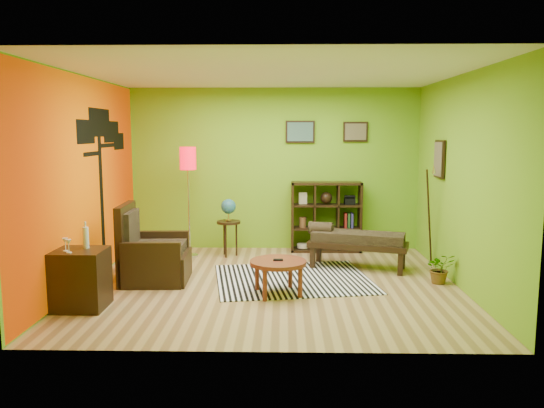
{
  "coord_description": "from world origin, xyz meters",
  "views": [
    {
      "loc": [
        0.17,
        -6.98,
        2.05
      ],
      "look_at": [
        0.01,
        0.34,
        1.05
      ],
      "focal_mm": 35.0,
      "sensor_mm": 36.0,
      "label": 1
    }
  ],
  "objects_px": {
    "bench": "(355,240)",
    "armchair": "(151,258)",
    "globe_table": "(229,213)",
    "coffee_table": "(278,265)",
    "cube_shelf": "(327,217)",
    "potted_plant": "(440,271)",
    "side_cabinet": "(80,279)",
    "floor_lamp": "(188,168)"
  },
  "relations": [
    {
      "from": "armchair",
      "to": "globe_table",
      "type": "xyz_separation_m",
      "value": [
        0.92,
        1.51,
        0.4
      ]
    },
    {
      "from": "cube_shelf",
      "to": "armchair",
      "type": "bearing_deg",
      "value": -143.34
    },
    {
      "from": "side_cabinet",
      "to": "potted_plant",
      "type": "xyz_separation_m",
      "value": [
        4.5,
        1.12,
        -0.19
      ]
    },
    {
      "from": "coffee_table",
      "to": "cube_shelf",
      "type": "bearing_deg",
      "value": 71.94
    },
    {
      "from": "side_cabinet",
      "to": "armchair",
      "type": "bearing_deg",
      "value": 64.85
    },
    {
      "from": "bench",
      "to": "potted_plant",
      "type": "xyz_separation_m",
      "value": [
        1.05,
        -0.79,
        -0.27
      ]
    },
    {
      "from": "coffee_table",
      "to": "globe_table",
      "type": "bearing_deg",
      "value": 111.94
    },
    {
      "from": "side_cabinet",
      "to": "floor_lamp",
      "type": "relative_size",
      "value": 0.56
    },
    {
      "from": "bench",
      "to": "armchair",
      "type": "bearing_deg",
      "value": -165.44
    },
    {
      "from": "floor_lamp",
      "to": "potted_plant",
      "type": "relative_size",
      "value": 4.31
    },
    {
      "from": "coffee_table",
      "to": "cube_shelf",
      "type": "relative_size",
      "value": 0.6
    },
    {
      "from": "side_cabinet",
      "to": "cube_shelf",
      "type": "xyz_separation_m",
      "value": [
        3.11,
        3.07,
        0.25
      ]
    },
    {
      "from": "coffee_table",
      "to": "potted_plant",
      "type": "distance_m",
      "value": 2.27
    },
    {
      "from": "floor_lamp",
      "to": "side_cabinet",
      "type": "bearing_deg",
      "value": -107.46
    },
    {
      "from": "side_cabinet",
      "to": "potted_plant",
      "type": "distance_m",
      "value": 4.64
    },
    {
      "from": "coffee_table",
      "to": "cube_shelf",
      "type": "xyz_separation_m",
      "value": [
        0.81,
        2.49,
        0.22
      ]
    },
    {
      "from": "bench",
      "to": "globe_table",
      "type": "bearing_deg",
      "value": 159.19
    },
    {
      "from": "side_cabinet",
      "to": "bench",
      "type": "height_order",
      "value": "side_cabinet"
    },
    {
      "from": "side_cabinet",
      "to": "floor_lamp",
      "type": "bearing_deg",
      "value": 72.54
    },
    {
      "from": "coffee_table",
      "to": "bench",
      "type": "bearing_deg",
      "value": 49.24
    },
    {
      "from": "armchair",
      "to": "bench",
      "type": "xyz_separation_m",
      "value": [
        2.91,
        0.76,
        0.11
      ]
    },
    {
      "from": "side_cabinet",
      "to": "bench",
      "type": "xyz_separation_m",
      "value": [
        3.45,
        1.91,
        0.08
      ]
    },
    {
      "from": "coffee_table",
      "to": "armchair",
      "type": "height_order",
      "value": "armchair"
    },
    {
      "from": "globe_table",
      "to": "potted_plant",
      "type": "height_order",
      "value": "globe_table"
    },
    {
      "from": "floor_lamp",
      "to": "potted_plant",
      "type": "height_order",
      "value": "floor_lamp"
    },
    {
      "from": "side_cabinet",
      "to": "globe_table",
      "type": "xyz_separation_m",
      "value": [
        1.46,
        2.66,
        0.37
      ]
    },
    {
      "from": "side_cabinet",
      "to": "globe_table",
      "type": "relative_size",
      "value": 1.06
    },
    {
      "from": "armchair",
      "to": "cube_shelf",
      "type": "relative_size",
      "value": 0.9
    },
    {
      "from": "floor_lamp",
      "to": "cube_shelf",
      "type": "xyz_separation_m",
      "value": [
        2.3,
        0.47,
        -0.86
      ]
    },
    {
      "from": "cube_shelf",
      "to": "floor_lamp",
      "type": "bearing_deg",
      "value": -168.5
    },
    {
      "from": "floor_lamp",
      "to": "globe_table",
      "type": "bearing_deg",
      "value": 5.67
    },
    {
      "from": "side_cabinet",
      "to": "potted_plant",
      "type": "height_order",
      "value": "side_cabinet"
    },
    {
      "from": "side_cabinet",
      "to": "floor_lamp",
      "type": "height_order",
      "value": "floor_lamp"
    },
    {
      "from": "coffee_table",
      "to": "side_cabinet",
      "type": "distance_m",
      "value": 2.37
    },
    {
      "from": "armchair",
      "to": "floor_lamp",
      "type": "xyz_separation_m",
      "value": [
        0.28,
        1.45,
        1.14
      ]
    },
    {
      "from": "armchair",
      "to": "coffee_table",
      "type": "bearing_deg",
      "value": -18.13
    },
    {
      "from": "armchair",
      "to": "globe_table",
      "type": "relative_size",
      "value": 1.13
    },
    {
      "from": "side_cabinet",
      "to": "globe_table",
      "type": "bearing_deg",
      "value": 61.27
    },
    {
      "from": "floor_lamp",
      "to": "cube_shelf",
      "type": "distance_m",
      "value": 2.5
    },
    {
      "from": "floor_lamp",
      "to": "bench",
      "type": "bearing_deg",
      "value": -14.74
    },
    {
      "from": "coffee_table",
      "to": "side_cabinet",
      "type": "bearing_deg",
      "value": -165.93
    },
    {
      "from": "armchair",
      "to": "floor_lamp",
      "type": "bearing_deg",
      "value": 79.17
    }
  ]
}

